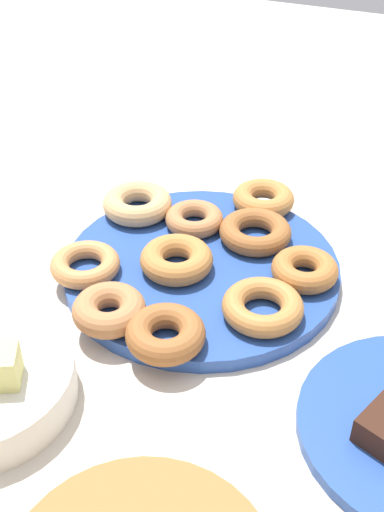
# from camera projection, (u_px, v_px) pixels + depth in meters

# --- Properties ---
(ground_plane) EXTENTS (2.40, 2.40, 0.00)m
(ground_plane) POSITION_uv_depth(u_px,v_px,m) (201.00, 273.00, 0.83)
(ground_plane) COLOR beige
(donut_plate) EXTENTS (0.35, 0.35, 0.02)m
(donut_plate) POSITION_uv_depth(u_px,v_px,m) (201.00, 268.00, 0.82)
(donut_plate) COLOR #284C9E
(donut_plate) RESTS_ON ground_plane
(donut_0) EXTENTS (0.11, 0.11, 0.03)m
(donut_0) POSITION_uv_depth(u_px,v_px,m) (255.00, 232.00, 0.85)
(donut_0) COLOR #995B2D
(donut_0) RESTS_ON donut_plate
(donut_1) EXTENTS (0.13, 0.13, 0.03)m
(donut_1) POSITION_uv_depth(u_px,v_px,m) (176.00, 259.00, 0.80)
(donut_1) COLOR #BC7A3D
(donut_1) RESTS_ON donut_plate
(donut_2) EXTENTS (0.13, 0.13, 0.03)m
(donut_2) POSITION_uv_depth(u_px,v_px,m) (137.00, 204.00, 0.90)
(donut_2) COLOR tan
(donut_2) RESTS_ON donut_plate
(donut_3) EXTENTS (0.11, 0.11, 0.03)m
(donut_3) POSITION_uv_depth(u_px,v_px,m) (305.00, 270.00, 0.78)
(donut_3) COLOR #AD6B33
(donut_3) RESTS_ON donut_plate
(donut_4) EXTENTS (0.09, 0.09, 0.02)m
(donut_4) POSITION_uv_depth(u_px,v_px,m) (85.00, 264.00, 0.80)
(donut_4) COLOR #C6844C
(donut_4) RESTS_ON donut_plate
(donut_5) EXTENTS (0.11, 0.11, 0.03)m
(donut_5) POSITION_uv_depth(u_px,v_px,m) (165.00, 334.00, 0.69)
(donut_5) COLOR #995B2D
(donut_5) RESTS_ON donut_plate
(donut_6) EXTENTS (0.11, 0.11, 0.02)m
(donut_6) POSITION_uv_depth(u_px,v_px,m) (194.00, 219.00, 0.88)
(donut_6) COLOR #B27547
(donut_6) RESTS_ON donut_plate
(donut_7) EXTENTS (0.13, 0.13, 0.03)m
(donut_7) POSITION_uv_depth(u_px,v_px,m) (263.00, 307.00, 0.73)
(donut_7) COLOR #BC7A3D
(donut_7) RESTS_ON donut_plate
(donut_8) EXTENTS (0.10, 0.10, 0.03)m
(donut_8) POSITION_uv_depth(u_px,v_px,m) (109.00, 310.00, 0.72)
(donut_8) COLOR #B27547
(donut_8) RESTS_ON donut_plate
(donut_9) EXTENTS (0.10, 0.10, 0.03)m
(donut_9) POSITION_uv_depth(u_px,v_px,m) (263.00, 199.00, 0.91)
(donut_9) COLOR #BC7A3D
(donut_9) RESTS_ON donut_plate
(melon_chunk_left) EXTENTS (0.05, 0.05, 0.04)m
(melon_chunk_left) POSITION_uv_depth(u_px,v_px,m) (0.00, 367.00, 0.62)
(melon_chunk_left) COLOR #DBD67A
(melon_chunk_left) RESTS_ON fruit_bowl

